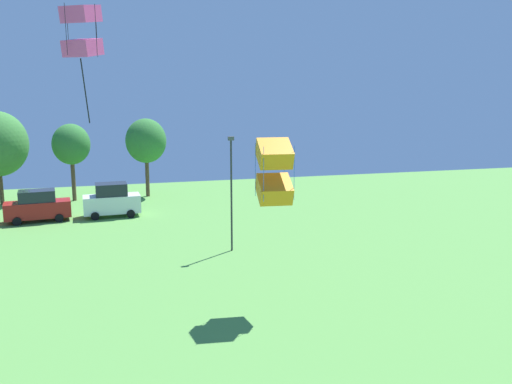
{
  "coord_description": "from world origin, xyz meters",
  "views": [
    {
      "loc": [
        -2.88,
        1.35,
        10.05
      ],
      "look_at": [
        0.67,
        14.66,
        7.42
      ],
      "focal_mm": 38.0,
      "sensor_mm": 36.0,
      "label": 1
    }
  ],
  "objects": [
    {
      "name": "parked_car_third_from_left",
      "position": [
        -3.1,
        45.13,
        1.3
      ],
      "size": [
        4.49,
        2.29,
        2.69
      ],
      "rotation": [
        0.0,
        0.0,
        0.05
      ],
      "color": "silver",
      "rests_on": "ground"
    },
    {
      "name": "light_post_0",
      "position": [
        4.14,
        33.55,
        4.01
      ],
      "size": [
        0.36,
        0.2,
        7.2
      ],
      "color": "#2D2D33",
      "rests_on": "ground"
    },
    {
      "name": "kite_flying_5",
      "position": [
        4.19,
        24.6,
        6.36
      ],
      "size": [
        1.64,
        1.83,
        3.0
      ],
      "color": "orange"
    },
    {
      "name": "treeline_tree_2",
      "position": [
        -6.41,
        52.48,
        5.12
      ],
      "size": [
        3.33,
        3.33,
        6.99
      ],
      "color": "brown",
      "rests_on": "ground"
    },
    {
      "name": "treeline_tree_3",
      "position": [
        0.22,
        52.85,
        5.25
      ],
      "size": [
        3.77,
        3.77,
        7.35
      ],
      "color": "brown",
      "rests_on": "ground"
    },
    {
      "name": "kite_flying_1",
      "position": [
        -3.81,
        24.35,
        12.27
      ],
      "size": [
        1.64,
        1.66,
        4.63
      ],
      "color": "#E54C93"
    },
    {
      "name": "parked_car_second_from_left",
      "position": [
        -8.62,
        44.88,
        1.2
      ],
      "size": [
        4.95,
        2.38,
        2.43
      ],
      "rotation": [
        0.0,
        0.0,
        0.11
      ],
      "color": "maroon",
      "rests_on": "ground"
    }
  ]
}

